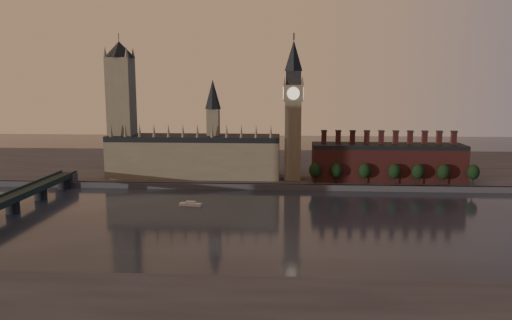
{
  "coord_description": "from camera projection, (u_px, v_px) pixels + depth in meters",
  "views": [
    {
      "loc": [
        4.09,
        -258.47,
        76.58
      ],
      "look_at": [
        -14.11,
        55.0,
        26.91
      ],
      "focal_mm": 35.0,
      "sensor_mm": 36.0,
      "label": 1
    }
  ],
  "objects": [
    {
      "name": "big_ben",
      "position": [
        293.0,
        108.0,
        366.08
      ],
      "size": [
        15.0,
        15.0,
        107.0
      ],
      "color": "#756D53",
      "rests_on": "north_bank"
    },
    {
      "name": "embankment_tree_6",
      "position": [
        473.0,
        172.0,
        350.17
      ],
      "size": [
        8.6,
        8.6,
        14.88
      ],
      "color": "black",
      "rests_on": "north_bank"
    },
    {
      "name": "embankment_tree_2",
      "position": [
        365.0,
        171.0,
        355.36
      ],
      "size": [
        8.6,
        8.6,
        14.88
      ],
      "color": "black",
      "rests_on": "north_bank"
    },
    {
      "name": "chimney_block",
      "position": [
        387.0,
        162.0,
        368.17
      ],
      "size": [
        110.0,
        25.0,
        37.0
      ],
      "color": "maroon",
      "rests_on": "north_bank"
    },
    {
      "name": "victoria_tower",
      "position": [
        121.0,
        105.0,
        378.1
      ],
      "size": [
        24.0,
        24.0,
        108.0
      ],
      "color": "#756D53",
      "rests_on": "north_bank"
    },
    {
      "name": "palace_of_westminster",
      "position": [
        195.0,
        154.0,
        380.69
      ],
      "size": [
        130.0,
        30.3,
        74.0
      ],
      "color": "#756D53",
      "rests_on": "north_bank"
    },
    {
      "name": "ground",
      "position": [
        276.0,
        226.0,
        267.07
      ],
      "size": [
        900.0,
        900.0,
        0.0
      ],
      "primitive_type": "plane",
      "color": "black",
      "rests_on": "ground"
    },
    {
      "name": "embankment_tree_5",
      "position": [
        443.0,
        172.0,
        350.65
      ],
      "size": [
        8.6,
        8.6,
        14.88
      ],
      "color": "black",
      "rests_on": "north_bank"
    },
    {
      "name": "embankment_tree_1",
      "position": [
        336.0,
        170.0,
        356.56
      ],
      "size": [
        8.6,
        8.6,
        14.88
      ],
      "color": "black",
      "rests_on": "north_bank"
    },
    {
      "name": "river_boat",
      "position": [
        191.0,
        204.0,
        310.27
      ],
      "size": [
        14.38,
        6.28,
        2.78
      ],
      "rotation": [
        0.0,
        0.0,
        -0.17
      ],
      "color": "silver",
      "rests_on": "ground"
    },
    {
      "name": "embankment_tree_0",
      "position": [
        315.0,
        170.0,
        357.62
      ],
      "size": [
        8.6,
        8.6,
        14.88
      ],
      "color": "black",
      "rests_on": "north_bank"
    },
    {
      "name": "embankment_tree_3",
      "position": [
        394.0,
        171.0,
        353.08
      ],
      "size": [
        8.6,
        8.6,
        14.88
      ],
      "color": "black",
      "rests_on": "north_bank"
    },
    {
      "name": "north_bank",
      "position": [
        280.0,
        166.0,
        442.32
      ],
      "size": [
        900.0,
        182.0,
        4.0
      ],
      "color": "#4D4D52",
      "rests_on": "ground"
    },
    {
      "name": "embankment_tree_4",
      "position": [
        418.0,
        172.0,
        351.7
      ],
      "size": [
        8.6,
        8.6,
        14.88
      ],
      "color": "black",
      "rests_on": "north_bank"
    }
  ]
}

